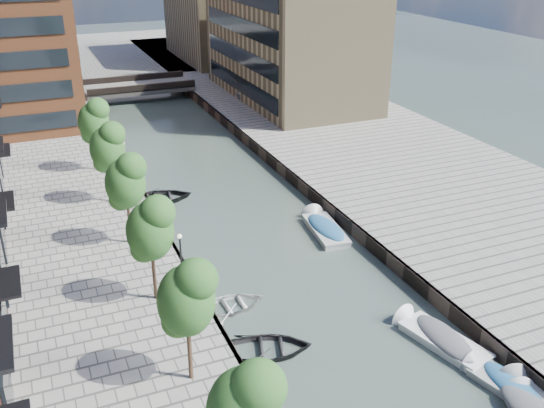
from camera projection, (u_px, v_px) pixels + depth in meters
water at (219, 191)px, 49.10m from camera, size 300.00×300.00×0.00m
quay_right at (388, 159)px, 54.53m from camera, size 20.00×140.00×1.00m
quay_wall_left at (144, 197)px, 46.75m from camera, size 0.25×140.00×1.00m
quay_wall_right at (288, 174)px, 51.04m from camera, size 0.25×140.00×1.00m
far_closure at (104, 55)px, 99.22m from camera, size 80.00×40.00×1.00m
tan_block_near at (289, 37)px, 69.87m from camera, size 12.00×25.00×14.00m
tan_block_far at (218, 4)px, 91.26m from camera, size 12.00×20.00×16.00m
bridge at (138, 87)px, 75.37m from camera, size 13.00×6.00×1.30m
tree_1 at (244, 407)px, 19.58m from camera, size 2.50×2.50×5.95m
tree_2 at (186, 296)px, 25.45m from camera, size 2.50×2.50×5.95m
tree_3 at (150, 227)px, 31.32m from camera, size 2.50×2.50×5.95m
tree_4 at (125, 180)px, 37.19m from camera, size 2.50×2.50×5.95m
tree_5 at (107, 146)px, 43.07m from camera, size 2.50×2.50×5.95m
tree_6 at (93, 120)px, 48.94m from camera, size 2.50×2.50×5.95m
lamp_1 at (181, 261)px, 31.69m from camera, size 0.24×0.24×4.12m
lamp_2 at (125, 162)px, 45.11m from camera, size 0.24×0.24×4.12m
sloop_1 at (267, 352)px, 30.40m from camera, size 5.33×4.46×0.95m
sloop_3 at (232, 308)px, 33.94m from camera, size 4.13×3.02×0.83m
sloop_4 at (160, 201)px, 47.31m from camera, size 5.41×4.15×1.04m
motorboat_0 at (505, 385)px, 27.98m from camera, size 2.50×4.68×1.48m
motorboat_3 at (323, 228)px, 42.59m from camera, size 2.51×5.59×1.80m
motorboat_4 at (437, 337)px, 31.18m from camera, size 2.96×5.46×1.73m
car at (250, 95)px, 70.34m from camera, size 2.37×4.56×1.48m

